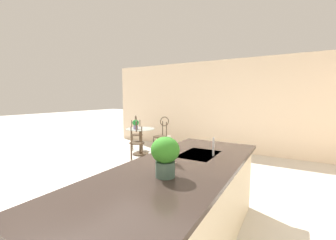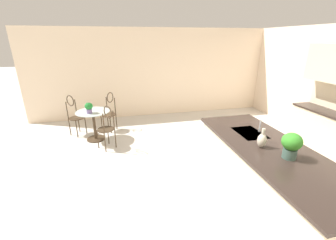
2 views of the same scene
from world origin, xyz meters
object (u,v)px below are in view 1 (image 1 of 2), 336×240
Objects in this scene: potted_plant_counter_near at (165,154)px; chair_near_window at (136,131)px; bistro_table at (140,139)px; vase_on_counter at (169,153)px; chair_by_island at (137,139)px; chair_toward_desk at (162,133)px; potted_plant_on_table at (136,124)px.

chair_near_window is at bearing -138.56° from potted_plant_counter_near.
potted_plant_counter_near reaches higher than bistro_table.
vase_on_counter is (2.86, 2.56, 0.58)m from bistro_table.
vase_on_counter reaches higher than chair_by_island.
chair_near_window and chair_toward_desk have the same top height.
bistro_table is 0.46m from potted_plant_on_table.
bistro_table is at bearing 47.77° from chair_near_window.
potted_plant_counter_near is at bearing 32.21° from chair_toward_desk.
chair_by_island reaches higher than bistro_table.
chair_near_window is at bearing -137.20° from vase_on_counter.
potted_plant_on_table is 0.88× the size of vase_on_counter.
potted_plant_on_table is (-0.45, -0.39, 0.31)m from chair_by_island.
potted_plant_counter_near is (3.76, 2.37, 0.55)m from chair_toward_desk.
chair_near_window is 1.33m from chair_by_island.
chair_toward_desk is at bearing 96.31° from chair_near_window.
chair_toward_desk is 4.10× the size of potted_plant_on_table.
chair_near_window is 0.80m from potted_plant_on_table.
chair_near_window is (-0.46, -0.51, 0.13)m from bistro_table.
chair_by_island is at bearing -137.58° from potted_plant_counter_near.
bistro_table is 0.77× the size of chair_near_window.
potted_plant_on_table reaches higher than bistro_table.
bistro_table is at bearing -32.99° from chair_toward_desk.
potted_plant_on_table is 4.16m from potted_plant_counter_near.
potted_plant_counter_near is 0.40m from vase_on_counter.
potted_plant_on_table is (0.13, -0.06, 0.44)m from bistro_table.
vase_on_counter reaches higher than bistro_table.
chair_near_window reaches higher than potted_plant_on_table.
potted_plant_counter_near reaches higher than chair_near_window.
chair_toward_desk is 4.09m from vase_on_counter.
potted_plant_counter_near is (3.08, 2.79, 0.23)m from potted_plant_on_table.
bistro_table is at bearing -139.59° from potted_plant_counter_near.
vase_on_counter is at bearing -154.75° from potted_plant_counter_near.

